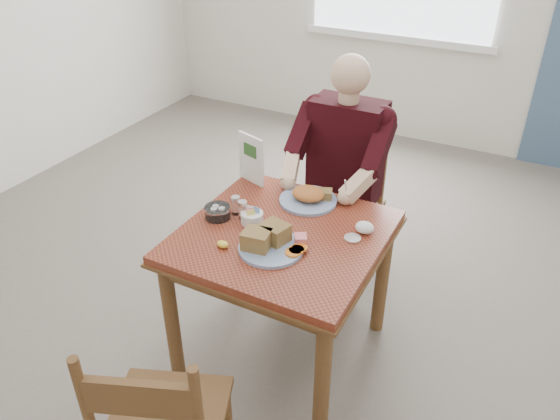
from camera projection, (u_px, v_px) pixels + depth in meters
The scene contains 13 objects.
floor at pixel (282, 349), 2.91m from camera, with size 6.00×6.00×0.00m, color #665B53.
lemon_wedge at pixel (223, 244), 2.41m from camera, with size 0.06×0.04×0.03m, color yellow.
napkin at pixel (365, 228), 2.50m from camera, with size 0.09×0.07×0.06m, color white.
metal_dish at pixel (353, 238), 2.47m from camera, with size 0.08×0.08×0.01m, color silver.
table at pixel (283, 252), 2.58m from camera, with size 0.92×0.92×0.75m.
chair_far at pixel (344, 204), 3.26m from camera, with size 0.42×0.42×0.95m.
diner at pixel (341, 160), 3.02m from camera, with size 0.53×0.56×1.39m.
near_plate at pixel (270, 241), 2.40m from camera, with size 0.31×0.29×0.10m.
far_plate at pixel (309, 197), 2.74m from camera, with size 0.38×0.38×0.08m.
caddy at pixel (252, 218), 2.57m from camera, with size 0.13×0.13×0.08m.
shakers at pixel (239, 207), 2.62m from camera, with size 0.11×0.08×0.09m.
creamer at pixel (218, 212), 2.61m from camera, with size 0.17×0.17×0.06m.
menu at pixel (251, 159), 2.87m from camera, with size 0.18×0.07×0.27m.
Camera 1 is at (0.96, -1.86, 2.16)m, focal length 35.00 mm.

